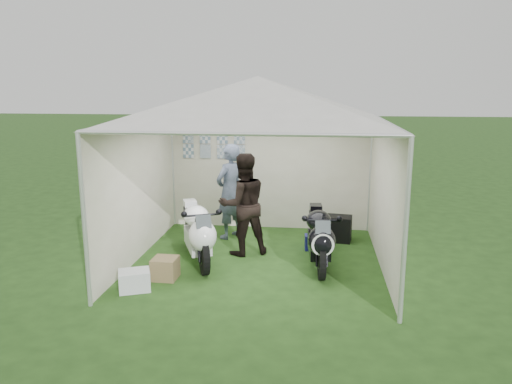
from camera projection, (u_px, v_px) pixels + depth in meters
ground at (258, 260)px, 8.32m from camera, size 80.00×80.00×0.00m
canopy_tent at (258, 104)px, 7.81m from camera, size 5.66×5.66×3.00m
motorcycle_white at (198, 231)px, 8.13m from camera, size 0.97×1.82×0.95m
motorcycle_black at (319, 236)px, 7.94m from camera, size 0.50×1.86×0.91m
paddock_stand at (315, 242)px, 8.84m from camera, size 0.37×0.25×0.27m
person_dark_jacket at (243, 204)px, 8.48m from camera, size 1.05×0.96×1.75m
person_blue_jacket at (230, 191)px, 9.39m from camera, size 0.72×0.79×1.80m
equipment_box at (338, 228)px, 9.32m from camera, size 0.52×0.44×0.47m
crate_0 at (134, 280)px, 7.09m from camera, size 0.53×0.47×0.29m
crate_1 at (165, 268)px, 7.51m from camera, size 0.37×0.37×0.32m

